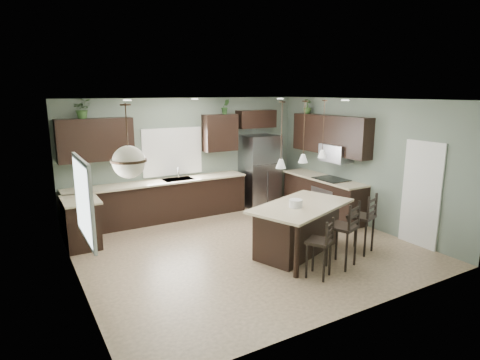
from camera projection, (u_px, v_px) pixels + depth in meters
name	position (u px, v px, depth m)	size (l,w,h in m)	color
ground	(246.00, 248.00, 7.72)	(6.00, 6.00, 0.00)	#9E8466
pantry_door	(421.00, 194.00, 7.65)	(0.04, 0.82, 2.04)	white
window_back	(172.00, 152.00, 9.50)	(1.35, 0.02, 1.00)	white
window_left	(83.00, 200.00, 5.24)	(0.02, 1.10, 1.00)	white
left_return_cabs	(81.00, 224.00, 7.73)	(0.60, 0.90, 0.90)	black
left_return_countertop	(80.00, 200.00, 7.64)	(0.66, 0.96, 0.04)	beige
back_lower_cabs	(160.00, 202.00, 9.27)	(4.20, 0.60, 0.90)	black
back_countertop	(160.00, 182.00, 9.15)	(4.20, 0.66, 0.04)	beige
sink_inset	(178.00, 179.00, 9.37)	(0.70, 0.45, 0.01)	gray
faucet	(178.00, 173.00, 9.32)	(0.02, 0.02, 0.28)	silver
back_upper_left	(96.00, 140.00, 8.42)	(1.55, 0.34, 0.90)	black
back_upper_right	(220.00, 133.00, 9.87)	(0.85, 0.34, 0.90)	black
fridge_header	(256.00, 119.00, 10.32)	(1.05, 0.34, 0.45)	black
right_lower_cabs	(323.00, 197.00, 9.69)	(0.60, 2.35, 0.90)	black
right_countertop	(323.00, 178.00, 9.57)	(0.66, 2.35, 0.04)	beige
cooktop	(331.00, 179.00, 9.34)	(0.58, 0.75, 0.02)	black
wall_oven_front	(321.00, 201.00, 9.30)	(0.01, 0.72, 0.60)	gray
right_upper_cabs	(330.00, 135.00, 9.43)	(0.34, 2.35, 0.90)	black
microwave	(336.00, 153.00, 9.26)	(0.40, 0.75, 0.40)	gray
refrigerator	(260.00, 171.00, 10.44)	(0.90, 0.74, 1.85)	gray
kitchen_island	(301.00, 229.00, 7.40)	(2.00, 1.14, 0.92)	black
serving_dish	(296.00, 203.00, 7.13)	(0.24, 0.24, 0.14)	silver
bar_stool_left	(319.00, 248.00, 6.40)	(0.37, 0.37, 0.99)	black
bar_stool_center	(342.00, 234.00, 6.79)	(0.43, 0.43, 1.16)	black
bar_stool_right	(361.00, 223.00, 7.40)	(0.42, 0.42, 1.14)	black
pendant_left	(281.00, 135.00, 6.49)	(0.17, 0.17, 1.10)	silver
pendant_center	(304.00, 132.00, 7.01)	(0.17, 0.17, 1.10)	white
pendant_right	(323.00, 129.00, 7.54)	(0.17, 0.17, 1.10)	silver
chandelier	(128.00, 141.00, 5.12)	(0.47, 0.47, 0.96)	beige
plant_back_left	(82.00, 109.00, 8.15)	(0.36, 0.31, 0.40)	#2B4A20
plant_back_right	(225.00, 107.00, 9.77)	(0.20, 0.16, 0.36)	#2C5525
plant_right_wall	(307.00, 106.00, 9.97)	(0.20, 0.20, 0.36)	#2E4E22
room_shell	(246.00, 161.00, 7.35)	(6.00, 6.00, 6.00)	slate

